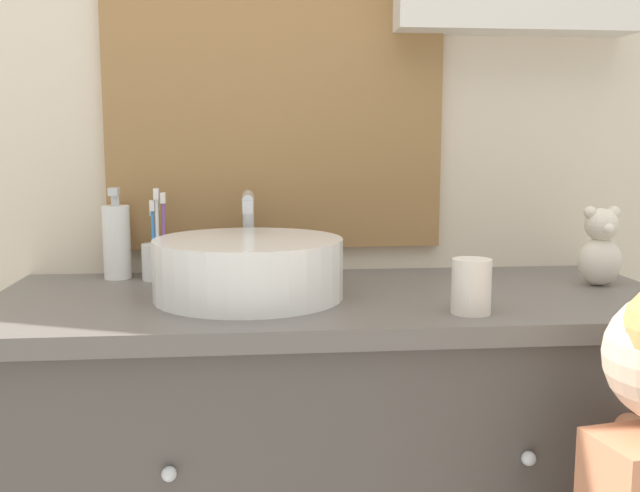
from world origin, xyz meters
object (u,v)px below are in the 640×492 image
object	(u,v)px
soap_dispenser	(117,241)
drinking_cup	(471,286)
teddy_bear	(600,248)
toothbrush_holder	(157,256)
sink_basin	(249,266)

from	to	relation	value
soap_dispenser	drinking_cup	size ratio (longest dim) A/B	2.08
teddy_bear	toothbrush_holder	bearing A→B (deg)	170.52
toothbrush_holder	drinking_cup	size ratio (longest dim) A/B	2.07
sink_basin	soap_dispenser	world-z (taller)	soap_dispenser
sink_basin	drinking_cup	distance (m)	0.41
soap_dispenser	toothbrush_holder	bearing A→B (deg)	-13.52
soap_dispenser	drinking_cup	world-z (taller)	soap_dispenser
toothbrush_holder	teddy_bear	size ratio (longest dim) A/B	1.20
sink_basin	teddy_bear	bearing A→B (deg)	3.69
toothbrush_holder	soap_dispenser	distance (m)	0.09
drinking_cup	teddy_bear	bearing A→B (deg)	32.52
sink_basin	drinking_cup	xyz separation A→B (m)	(0.37, -0.17, -0.01)
toothbrush_holder	teddy_bear	xyz separation A→B (m)	(0.89, -0.15, 0.03)
sink_basin	teddy_bear	xyz separation A→B (m)	(0.70, 0.05, 0.02)
sink_basin	drinking_cup	bearing A→B (deg)	-24.06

